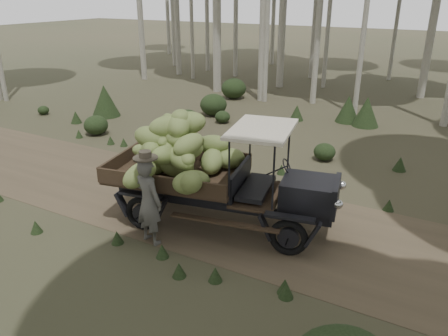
{
  "coord_description": "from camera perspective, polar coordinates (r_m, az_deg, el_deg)",
  "views": [
    {
      "loc": [
        6.49,
        -8.25,
        5.04
      ],
      "look_at": [
        2.14,
        -0.42,
        1.39
      ],
      "focal_mm": 35.0,
      "sensor_mm": 36.0,
      "label": 1
    }
  ],
  "objects": [
    {
      "name": "ground",
      "position": [
        11.65,
        -8.24,
        -3.72
      ],
      "size": [
        120.0,
        120.0,
        0.0
      ],
      "primitive_type": "plane",
      "color": "#473D2B",
      "rests_on": "ground"
    },
    {
      "name": "dirt_track",
      "position": [
        11.65,
        -8.24,
        -3.71
      ],
      "size": [
        70.0,
        4.0,
        0.01
      ],
      "primitive_type": "cube",
      "color": "brown",
      "rests_on": "ground"
    },
    {
      "name": "banana_truck",
      "position": [
        9.78,
        -3.86,
        1.36
      ],
      "size": [
        5.46,
        3.09,
        2.74
      ],
      "rotation": [
        0.0,
        0.0,
        0.19
      ],
      "color": "black",
      "rests_on": "ground"
    },
    {
      "name": "farmer",
      "position": [
        9.25,
        -9.83,
        -4.21
      ],
      "size": [
        0.77,
        0.6,
        2.08
      ],
      "rotation": [
        0.0,
        0.0,
        2.95
      ],
      "color": "#504E49",
      "rests_on": "ground"
    },
    {
      "name": "undergrowth",
      "position": [
        10.55,
        -0.01,
        -3.01
      ],
      "size": [
        25.6,
        22.78,
        1.36
      ],
      "color": "#233319",
      "rests_on": "ground"
    }
  ]
}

